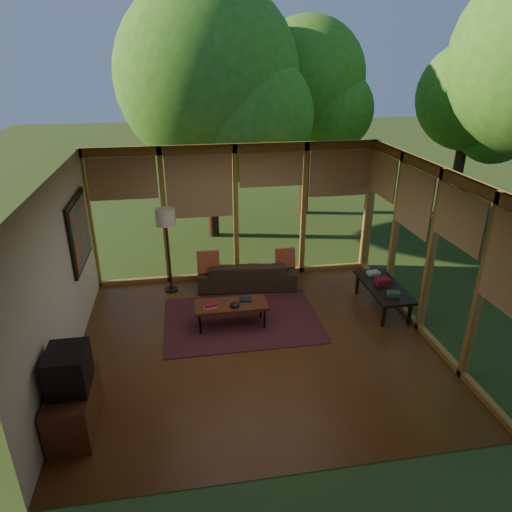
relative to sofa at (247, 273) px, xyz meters
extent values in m
plane|color=brown|center=(-0.14, -2.00, -0.28)|extent=(5.50, 5.50, 0.00)
plane|color=silver|center=(-0.14, -2.00, 2.42)|extent=(5.50, 5.50, 0.00)
cube|color=beige|center=(-2.89, -2.00, 1.07)|extent=(0.04, 5.00, 2.70)
cube|color=beige|center=(-0.14, -4.50, 1.07)|extent=(5.50, 0.04, 2.70)
cube|color=#A27632|center=(-0.14, 0.50, 1.07)|extent=(5.50, 0.12, 2.70)
cube|color=#A27632|center=(2.61, -2.00, 1.07)|extent=(0.12, 5.00, 2.70)
plane|color=#2F481B|center=(7.86, 6.00, -0.29)|extent=(40.00, 40.00, 0.00)
cylinder|color=#312012|center=(-0.42, 3.02, 2.14)|extent=(0.28, 0.28, 4.82)
sphere|color=#276316|center=(-0.42, 3.02, 3.48)|extent=(4.14, 4.14, 4.14)
cylinder|color=#312012|center=(2.29, 4.45, 2.09)|extent=(0.28, 0.28, 4.73)
sphere|color=#276316|center=(2.29, 4.45, 3.41)|extent=(3.02, 3.02, 3.02)
cylinder|color=#312012|center=(6.37, 3.35, 1.81)|extent=(0.28, 0.28, 4.16)
sphere|color=#276316|center=(6.37, 3.35, 2.96)|extent=(2.77, 2.77, 2.77)
cube|color=maroon|center=(-0.28, -1.26, -0.27)|extent=(2.63, 1.87, 0.01)
imported|color=#37291B|center=(0.00, 0.00, 0.00)|extent=(1.96, 0.93, 0.55)
cube|color=maroon|center=(-0.75, -0.05, 0.31)|extent=(0.42, 0.22, 0.44)
cube|color=maroon|center=(0.75, -0.05, 0.29)|extent=(0.37, 0.20, 0.39)
cube|color=#BCB2AA|center=(-0.82, -1.46, 0.16)|extent=(0.23, 0.18, 0.03)
cube|color=maroon|center=(-0.82, -1.46, 0.19)|extent=(0.22, 0.18, 0.03)
cube|color=black|center=(-0.22, -1.33, 0.16)|extent=(0.21, 0.17, 0.03)
ellipsoid|color=black|center=(-0.42, -1.51, 0.18)|extent=(0.16, 0.16, 0.07)
cube|color=#5B2C18|center=(-2.61, -3.37, 0.02)|extent=(0.50, 1.00, 0.60)
cube|color=black|center=(-2.59, -3.37, 0.57)|extent=(0.45, 0.55, 0.50)
cube|color=#2F524A|center=(2.26, -1.65, 0.22)|extent=(0.24, 0.20, 0.08)
cube|color=maroon|center=(2.26, -1.20, 0.23)|extent=(0.25, 0.19, 0.11)
cube|color=#BCB2AA|center=(2.26, -0.80, 0.21)|extent=(0.24, 0.19, 0.06)
cylinder|color=black|center=(-1.48, 0.06, -0.26)|extent=(0.26, 0.26, 0.03)
cylinder|color=black|center=(-1.48, 0.06, 0.51)|extent=(0.03, 0.03, 1.52)
cylinder|color=beige|center=(-1.48, 0.06, 1.22)|extent=(0.36, 0.36, 0.30)
cube|color=#5B2C18|center=(-0.47, -1.41, 0.12)|extent=(1.20, 0.50, 0.05)
cylinder|color=black|center=(-1.00, -1.59, -0.09)|extent=(0.03, 0.03, 0.38)
cylinder|color=black|center=(0.06, -1.59, -0.09)|extent=(0.03, 0.03, 0.38)
cylinder|color=black|center=(-1.00, -1.23, -0.09)|extent=(0.03, 0.03, 0.38)
cylinder|color=black|center=(0.06, -1.23, -0.09)|extent=(0.03, 0.03, 0.38)
cube|color=black|center=(2.26, -1.25, 0.15)|extent=(0.60, 1.40, 0.05)
cube|color=black|center=(2.03, -1.85, -0.08)|extent=(0.05, 0.05, 0.40)
cube|color=black|center=(2.49, -1.85, -0.08)|extent=(0.05, 0.05, 0.40)
cube|color=black|center=(2.03, -0.65, -0.08)|extent=(0.05, 0.05, 0.40)
cube|color=black|center=(2.49, -0.65, -0.08)|extent=(0.05, 0.05, 0.40)
cube|color=black|center=(-2.86, -0.60, 1.27)|extent=(0.05, 1.35, 1.15)
cube|color=#1B7479|center=(-2.83, -0.60, 1.27)|extent=(0.02, 1.20, 1.00)
camera|label=1|loc=(-1.15, -7.97, 3.89)|focal=32.00mm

